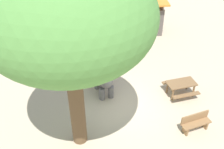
% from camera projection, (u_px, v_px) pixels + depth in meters
% --- Properties ---
extents(ground_plane, '(60.00, 60.00, 0.00)m').
position_uv_depth(ground_plane, '(123.00, 104.00, 13.35)').
color(ground_plane, '#BAA88C').
extents(elephant, '(1.69, 2.38, 1.64)m').
position_uv_depth(elephant, '(102.00, 74.00, 13.67)').
color(elephant, slate).
rests_on(elephant, ground_plane).
extents(person_handler, '(0.46, 0.32, 1.62)m').
position_uv_depth(person_handler, '(123.00, 55.00, 15.38)').
color(person_handler, '#3F3833').
rests_on(person_handler, ground_plane).
extents(shade_tree_main, '(5.75, 5.28, 7.76)m').
position_uv_depth(shade_tree_main, '(68.00, 19.00, 8.15)').
color(shade_tree_main, brown).
rests_on(shade_tree_main, ground_plane).
extents(wooden_bench, '(1.46, 0.81, 0.88)m').
position_uv_depth(wooden_bench, '(195.00, 122.00, 11.66)').
color(wooden_bench, olive).
rests_on(wooden_bench, ground_plane).
extents(picnic_table_near, '(2.08, 2.08, 0.78)m').
position_uv_depth(picnic_table_near, '(51.00, 56.00, 16.05)').
color(picnic_table_near, olive).
rests_on(picnic_table_near, ground_plane).
extents(picnic_table_far, '(1.79, 1.77, 0.78)m').
position_uv_depth(picnic_table_far, '(181.00, 86.00, 13.62)').
color(picnic_table_far, brown).
rests_on(picnic_table_far, ground_plane).
extents(market_stall_teal, '(2.50, 2.50, 2.52)m').
position_uv_depth(market_stall_teal, '(78.00, 19.00, 19.20)').
color(market_stall_teal, '#59514C').
rests_on(market_stall_teal, ground_plane).
extents(market_stall_white, '(2.50, 2.50, 2.52)m').
position_uv_depth(market_stall_white, '(113.00, 18.00, 19.32)').
color(market_stall_white, '#59514C').
rests_on(market_stall_white, ground_plane).
extents(market_stall_orange, '(2.50, 2.50, 2.52)m').
position_uv_depth(market_stall_orange, '(148.00, 17.00, 19.44)').
color(market_stall_orange, '#59514C').
rests_on(market_stall_orange, ground_plane).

